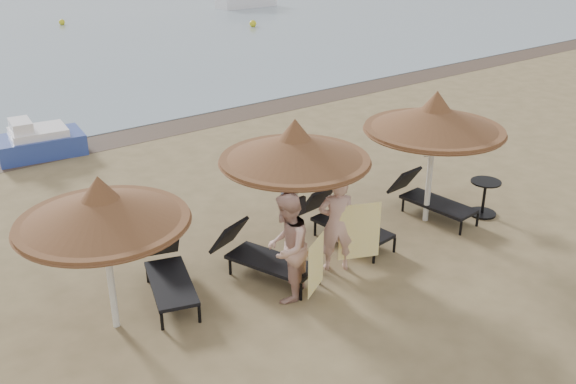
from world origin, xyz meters
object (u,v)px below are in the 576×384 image
palapa_left (102,209)px  person_left (287,239)px  pedal_boat (39,142)px  side_table (484,199)px  lounger_near_left (259,254)px  lounger_far_left (168,271)px  lounger_near_right (342,219)px  palapa_center (295,149)px  person_right (337,216)px  palapa_right (435,119)px  lounger_far_right (428,197)px

palapa_left → person_left: size_ratio=1.17×
person_left → pedal_boat: size_ratio=0.95×
side_table → person_left: bearing=-179.2°
lounger_near_left → lounger_far_left: bearing=144.5°
lounger_near_right → pedal_boat: size_ratio=0.90×
palapa_center → person_right: 1.44m
lounger_far_left → person_left: (1.57, -1.37, 0.72)m
palapa_right → lounger_near_right: bearing=166.7°
lounger_far_right → palapa_center: bearing=170.7°
lounger_near_right → side_table: lounger_near_right is taller
lounger_near_left → lounger_near_right: size_ratio=1.01×
lounger_far_right → pedal_boat: 10.52m
lounger_far_left → lounger_near_right: lounger_near_right is taller
side_table → pedal_boat: (-6.68, 9.59, 0.02)m
palapa_center → palapa_right: bearing=-8.1°
lounger_far_right → person_right: size_ratio=0.95×
lounger_far_left → lounger_near_left: bearing=1.1°
lounger_near_left → side_table: 5.45m
palapa_center → person_right: (0.33, -0.84, -1.13)m
lounger_near_right → side_table: 3.39m
lounger_far_left → side_table: (6.99, -1.30, -0.03)m
palapa_right → person_left: bearing=-171.6°
palapa_right → person_right: 3.15m
lounger_near_right → palapa_left: bearing=174.7°
lounger_far_left → lounger_near_right: (3.76, -0.28, 0.01)m
palapa_center → lounger_near_left: palapa_center is taller
lounger_near_right → lounger_far_left: bearing=168.9°
palapa_center → lounger_near_right: palapa_center is taller
side_table → pedal_boat: pedal_boat is taller
palapa_left → lounger_near_left: palapa_left is taller
palapa_center → lounger_far_right: 3.93m
palapa_left → person_right: (4.03, -0.72, -1.01)m
person_left → pedal_boat: person_left is taller
lounger_near_left → pedal_boat: size_ratio=0.91×
pedal_boat → lounger_far_left: bearing=-85.7°
lounger_far_left → person_left: size_ratio=0.94×
lounger_far_left → person_left: bearing=-24.4°
lounger_far_left → person_right: size_ratio=0.98×
palapa_center → person_left: size_ratio=1.24×
palapa_left → person_right: bearing=-10.2°
palapa_left → pedal_boat: 8.98m
side_table → person_left: 5.48m
palapa_right → person_left: palapa_right is taller
lounger_far_right → pedal_boat: pedal_boat is taller
palapa_center → lounger_far_left: palapa_center is taller
pedal_boat → lounger_near_right: bearing=-61.7°
lounger_near_right → pedal_boat: bearing=105.1°
palapa_left → person_left: palapa_left is taller
lounger_far_left → lounger_near_left: 1.68m
lounger_far_left → person_right: bearing=-4.7°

